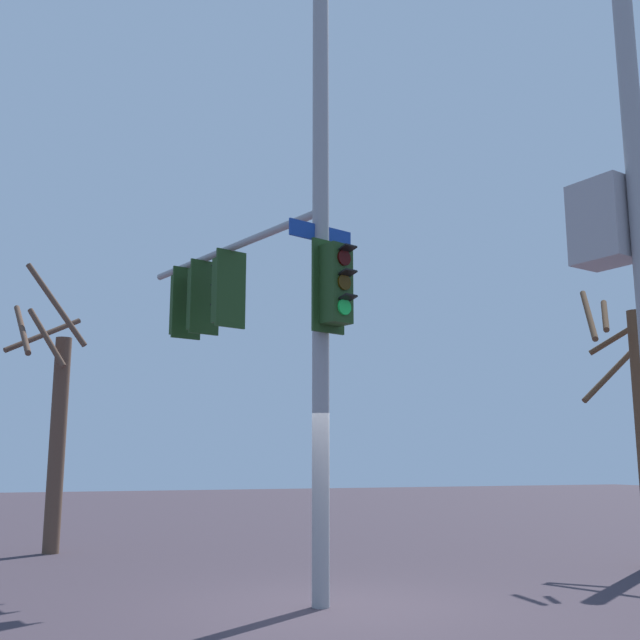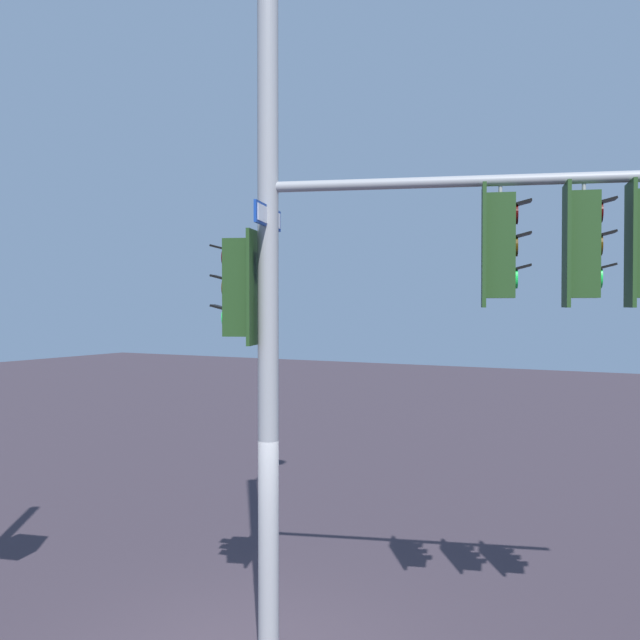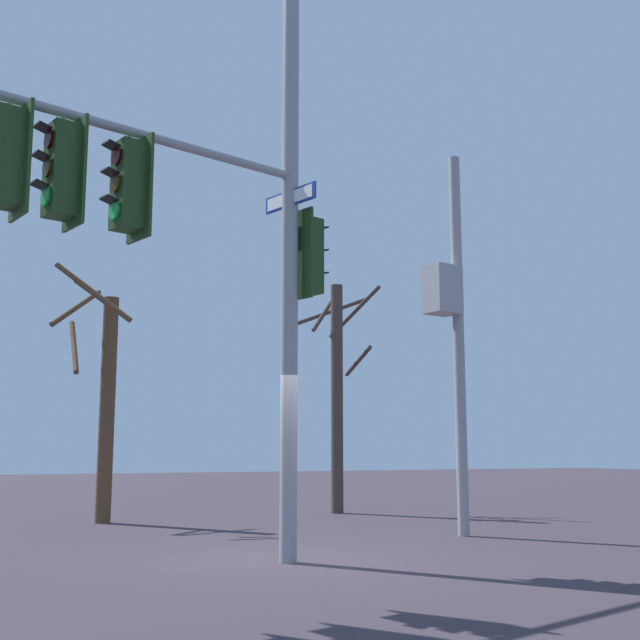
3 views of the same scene
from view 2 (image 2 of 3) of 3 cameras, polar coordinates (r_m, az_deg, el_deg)
The scene contains 1 object.
main_signal_pole_assembly at distance 8.34m, azimuth 4.73°, elevation 7.62°, with size 3.15×5.76×9.73m.
Camera 2 is at (6.88, 4.69, 4.04)m, focal length 41.81 mm.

